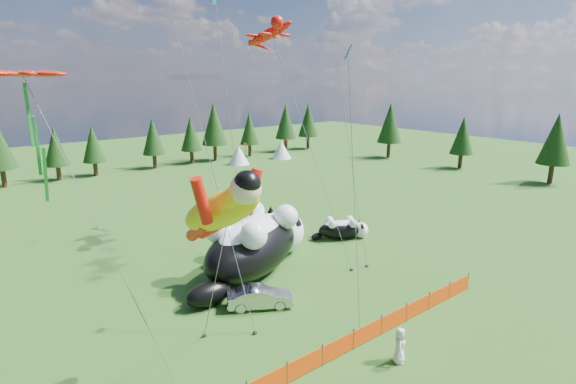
% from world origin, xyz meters
% --- Properties ---
extents(ground, '(160.00, 160.00, 0.00)m').
position_xyz_m(ground, '(0.00, 0.00, 0.00)').
color(ground, '#0C3409').
rests_on(ground, ground).
extents(safety_fence, '(22.06, 0.06, 1.10)m').
position_xyz_m(safety_fence, '(0.00, -3.00, 0.50)').
color(safety_fence, '#262626').
rests_on(safety_fence, ground).
extents(tree_line, '(90.00, 4.00, 8.00)m').
position_xyz_m(tree_line, '(0.00, 45.00, 4.00)').
color(tree_line, black).
rests_on(tree_line, ground).
extents(festival_tents, '(50.00, 3.20, 2.80)m').
position_xyz_m(festival_tents, '(11.00, 40.00, 1.40)').
color(festival_tents, white).
rests_on(festival_tents, ground).
extents(cat_large, '(11.26, 7.51, 4.31)m').
position_xyz_m(cat_large, '(2.58, 7.22, 2.05)').
color(cat_large, black).
rests_on(cat_large, ground).
extents(cat_small, '(4.32, 3.22, 1.71)m').
position_xyz_m(cat_small, '(11.47, 8.05, 0.81)').
color(cat_small, black).
rests_on(cat_small, ground).
extents(car, '(3.81, 2.93, 1.21)m').
position_xyz_m(car, '(-0.11, 3.07, 0.60)').
color(car, '#B9B8BD').
rests_on(car, ground).
extents(spectator_e, '(0.98, 0.93, 1.69)m').
position_xyz_m(spectator_e, '(1.91, -4.95, 0.84)').
color(spectator_e, silver).
rests_on(spectator_e, ground).
extents(superhero_kite, '(4.98, 7.30, 10.47)m').
position_xyz_m(superhero_kite, '(-5.44, -2.29, 7.92)').
color(superhero_kite, yellow).
rests_on(superhero_kite, ground).
extents(gecko_kite, '(4.60, 12.13, 17.76)m').
position_xyz_m(gecko_kite, '(7.31, 12.05, 15.56)').
color(gecko_kite, red).
rests_on(gecko_kite, ground).
extents(flower_kite, '(4.83, 7.58, 14.12)m').
position_xyz_m(flower_kite, '(-10.15, 3.23, 12.45)').
color(flower_kite, red).
rests_on(flower_kite, ground).
extents(diamond_kite_c, '(0.79, 2.00, 14.30)m').
position_xyz_m(diamond_kite_c, '(2.32, -0.86, 12.84)').
color(diamond_kite_c, '#0C52B4').
rests_on(diamond_kite_c, ground).
extents(diamond_kite_d, '(1.87, 5.59, 18.29)m').
position_xyz_m(diamond_kite_d, '(1.74, 9.87, 16.51)').
color(diamond_kite_d, '#0E9BA8').
rests_on(diamond_kite_d, ground).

